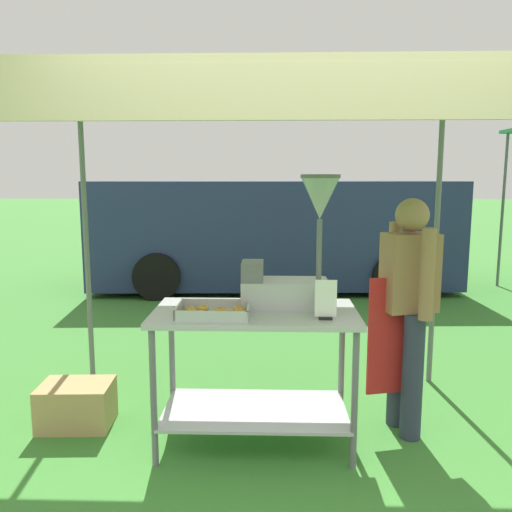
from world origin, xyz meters
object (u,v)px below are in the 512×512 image
object	(u,v)px
supply_crate	(77,405)
menu_sign	(326,303)
donut_fryer	(294,259)
donut_cart	(255,349)
vendor	(407,304)
donut_tray	(214,313)
stall_canopy	(255,106)
van_navy	(274,232)

from	to	relation	value
supply_crate	menu_sign	bearing A→B (deg)	-13.09
supply_crate	donut_fryer	bearing A→B (deg)	-3.92
donut_cart	vendor	world-z (taller)	vendor
donut_tray	supply_crate	world-z (taller)	donut_tray
stall_canopy	supply_crate	distance (m)	2.40
vendor	van_navy	world-z (taller)	van_navy
vendor	supply_crate	bearing A→B (deg)	179.88
menu_sign	supply_crate	bearing A→B (deg)	166.91
donut_fryer	menu_sign	distance (m)	0.40
donut_tray	supply_crate	size ratio (longest dim) A/B	0.86
menu_sign	vendor	world-z (taller)	vendor
donut_fryer	donut_tray	bearing A→B (deg)	-154.02
donut_tray	donut_fryer	xyz separation A→B (m)	(0.50, 0.24, 0.29)
donut_fryer	vendor	distance (m)	0.83
donut_fryer	vendor	size ratio (longest dim) A/B	0.53
donut_cart	van_navy	bearing A→B (deg)	88.30
donut_fryer	van_navy	xyz separation A→B (m)	(-0.10, 4.94, -0.34)
donut_tray	vendor	xyz separation A→B (m)	(1.26, 0.34, -0.02)
menu_sign	vendor	size ratio (longest dim) A/B	0.15
vendor	van_navy	distance (m)	4.92
donut_cart	supply_crate	bearing A→B (deg)	170.85
donut_tray	supply_crate	bearing A→B (deg)	161.24
vendor	menu_sign	bearing A→B (deg)	-146.44
donut_cart	vendor	xyz separation A→B (m)	(1.02, 0.20, 0.25)
stall_canopy	donut_fryer	xyz separation A→B (m)	(0.25, 0.00, -0.96)
donut_cart	stall_canopy	bearing A→B (deg)	90.00
donut_cart	vendor	size ratio (longest dim) A/B	0.81
stall_canopy	menu_sign	bearing A→B (deg)	-34.01
donut_cart	menu_sign	world-z (taller)	menu_sign
donut_fryer	vendor	world-z (taller)	donut_fryer
stall_canopy	donut_cart	distance (m)	1.54
stall_canopy	supply_crate	size ratio (longest dim) A/B	6.17
menu_sign	supply_crate	distance (m)	1.94
menu_sign	donut_cart	bearing A→B (deg)	156.03
van_navy	donut_tray	bearing A→B (deg)	-94.39
supply_crate	van_navy	bearing A→B (deg)	73.63
donut_fryer	supply_crate	distance (m)	1.86
stall_canopy	menu_sign	world-z (taller)	stall_canopy
stall_canopy	vendor	bearing A→B (deg)	5.70
stall_canopy	supply_crate	xyz separation A→B (m)	(-1.27, 0.11, -2.03)
vendor	van_navy	size ratio (longest dim) A/B	0.29
stall_canopy	vendor	xyz separation A→B (m)	(1.02, 0.10, -1.28)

